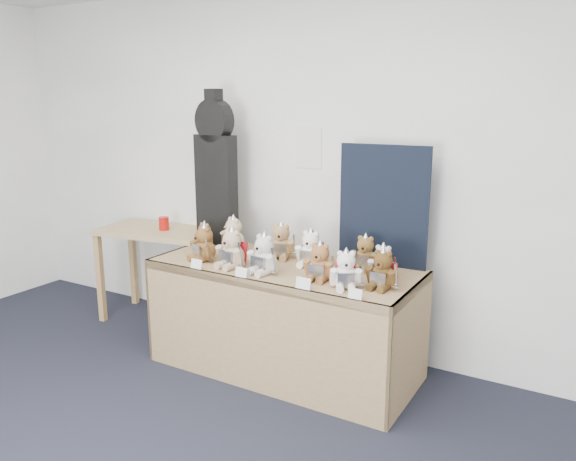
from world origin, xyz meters
The scene contains 22 objects.
room_shell centered at (-0.03, 2.49, 1.51)m, with size 6.00×6.00×6.00m.
display_table centered at (0.07, 1.88, 0.60)m, with size 1.84×0.78×0.76m.
side_table centered at (-1.32, 2.23, 0.67)m, with size 1.03×0.67×0.80m.
guitar_case centered at (-0.68, 2.22, 1.34)m, with size 0.37×0.15×1.18m.
navy_board centered at (0.64, 2.30, 1.17)m, with size 0.61×0.02×0.81m, color black.
red_cup centered at (-1.24, 2.23, 0.86)m, with size 0.08×0.08×0.11m, color #AD0E0B.
teddy_front_far_left centered at (-0.47, 1.78, 0.88)m, with size 0.22×0.22×0.28m.
teddy_front_left centered at (-0.21, 1.75, 0.88)m, with size 0.24×0.21×0.30m.
teddy_front_centre centered at (0.05, 1.75, 0.88)m, with size 0.24×0.21×0.29m.
teddy_front_right centered at (0.43, 1.80, 0.87)m, with size 0.22×0.18×0.27m.
teddy_front_far_right centered at (0.63, 1.74, 0.87)m, with size 0.22×0.21×0.26m.
teddy_front_end centered at (0.82, 1.85, 0.87)m, with size 0.22×0.19×0.27m.
teddy_back_left centered at (-0.44, 2.09, 0.88)m, with size 0.23×0.23×0.29m.
teddy_back_centre_left centered at (-0.03, 2.11, 0.88)m, with size 0.24×0.21×0.28m.
teddy_back_centre_right centered at (0.23, 2.05, 0.87)m, with size 0.23×0.19×0.28m.
teddy_back_right centered at (0.59, 2.15, 0.87)m, with size 0.21×0.18×0.26m.
teddy_back_end centered at (0.75, 2.03, 0.86)m, with size 0.20×0.16×0.24m.
teddy_back_far_left centered at (-0.68, 2.06, 0.85)m, with size 0.18×0.16×0.22m.
entry_card_a centered at (-0.39, 1.60, 0.80)m, with size 0.09×0.00×0.06m, color silver.
entry_card_b centered at (-0.02, 1.59, 0.80)m, with size 0.09×0.00×0.06m, color silver.
entry_card_c centered at (0.42, 1.59, 0.80)m, with size 0.10×0.00×0.07m, color silver.
entry_card_d centered at (0.76, 1.59, 0.80)m, with size 0.08×0.00×0.06m, color silver.
Camera 1 is at (1.93, -1.19, 1.87)m, focal length 35.00 mm.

